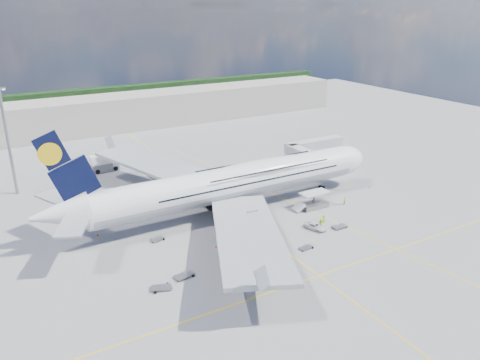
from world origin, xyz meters
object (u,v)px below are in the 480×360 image
dolly_back (157,239)px  jet_bridge (311,150)px  cargo_loader (313,202)px  light_mast (8,141)px  crew_wing (240,263)px  dolly_row_c (245,249)px  cone_nose (369,187)px  dolly_row_b (184,275)px  cone_wing_left_outer (154,190)px  cone_wing_right_outer (247,278)px  dolly_nose_far (340,226)px  catering_truck_inner (183,179)px  dolly_row_a (161,287)px  service_van (315,226)px  baggage_tug (255,256)px  crew_loader (321,223)px  cone_wing_right_inner (216,246)px  cone_tail (98,235)px  crew_van (324,219)px  airliner (233,182)px  catering_truck_outer (104,164)px  crew_tug (251,257)px  dolly_nose_near (306,247)px  crew_nose (345,201)px

dolly_back → jet_bridge: bearing=-4.6°
jet_bridge → cargo_loader: jet_bridge is taller
light_mast → crew_wing: bearing=-61.9°
dolly_row_c → cone_nose: dolly_row_c is taller
dolly_row_b → dolly_row_c: bearing=-5.3°
cone_wing_left_outer → cone_wing_right_outer: 45.52m
dolly_row_b → dolly_nose_far: bearing=-10.5°
catering_truck_inner → light_mast: bearing=173.3°
dolly_row_a → service_van: service_van is taller
dolly_row_b → baggage_tug: (13.27, -1.20, 0.44)m
crew_loader → service_van: bearing=-118.3°
baggage_tug → cone_wing_right_inner: 8.62m
dolly_row_b → cone_tail: 23.99m
cargo_loader → service_van: 10.97m
crew_van → cone_tail: bearing=46.3°
dolly_row_b → crew_van: bearing=-4.1°
crew_loader → crew_wing: bearing=-107.9°
crew_wing → cone_nose: (46.46, 16.51, -0.69)m
catering_truck_inner → jet_bridge: bearing=1.6°
crew_van → airliner: bearing=22.5°
catering_truck_inner → cone_wing_right_inner: (-7.34, -32.23, -1.81)m
catering_truck_outer → crew_tug: 61.66m
dolly_row_b → catering_truck_inner: size_ratio=0.47×
dolly_back → baggage_tug: bearing=-73.7°
cone_wing_left_outer → cone_wing_right_outer: (-0.38, -45.52, 0.08)m
cargo_loader → catering_truck_outer: 58.87m
dolly_nose_near → catering_truck_outer: 65.89m
cone_nose → dolly_row_c: bearing=-163.5°
airliner → service_van: bearing=-57.6°
cone_tail → catering_truck_inner: bearing=32.7°
jet_bridge → cone_wing_left_outer: jet_bridge is taller
dolly_row_c → baggage_tug: bearing=-87.9°
dolly_nose_far → cone_wing_right_outer: bearing=-164.4°
jet_bridge → baggage_tug: bearing=-139.3°
crew_loader → dolly_row_a: bearing=-113.9°
dolly_row_c → baggage_tug: dolly_row_c is taller
dolly_row_a → cone_wing_left_outer: size_ratio=7.60×
light_mast → crew_nose: 78.85m
cone_nose → dolly_back: bearing=179.9°
cargo_loader → catering_truck_outer: (-34.15, 47.95, 0.88)m
catering_truck_inner → crew_van: size_ratio=4.71×
crew_nose → cone_tail: bearing=136.6°
airliner → crew_wing: 24.25m
service_van → crew_nose: size_ratio=2.37×
dolly_row_c → crew_tug: (-0.24, -2.45, -0.36)m
baggage_tug → cone_wing_left_outer: 40.92m
baggage_tug → crew_van: baggage_tug is taller
airliner → crew_van: airliner is taller
service_van → dolly_row_b: bearing=167.1°
dolly_row_c → dolly_back: dolly_row_c is taller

